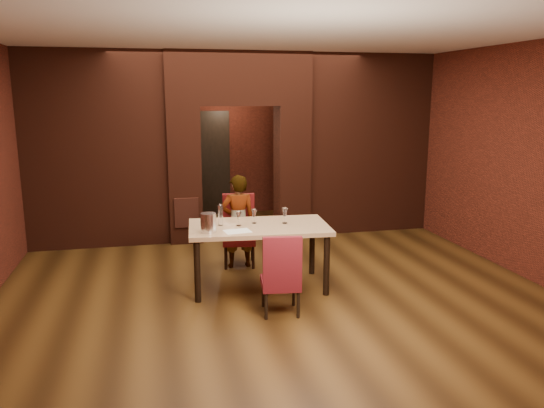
{
  "coord_description": "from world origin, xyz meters",
  "views": [
    {
      "loc": [
        -1.48,
        -7.04,
        2.5
      ],
      "look_at": [
        0.13,
        0.0,
        1.0
      ],
      "focal_mm": 35.0,
      "sensor_mm": 36.0,
      "label": 1
    }
  ],
  "objects": [
    {
      "name": "floor",
      "position": [
        0.0,
        0.0,
        0.0
      ],
      "size": [
        8.0,
        8.0,
        0.0
      ],
      "primitive_type": "plane",
      "color": "#4C3013",
      "rests_on": "ground"
    },
    {
      "name": "ceiling",
      "position": [
        0.0,
        0.0,
        3.2
      ],
      "size": [
        7.0,
        8.0,
        0.04
      ],
      "primitive_type": "cube",
      "color": "silver",
      "rests_on": "ground"
    },
    {
      "name": "wall_back",
      "position": [
        0.0,
        4.0,
        1.6
      ],
      "size": [
        7.0,
        0.04,
        3.2
      ],
      "primitive_type": "cube",
      "color": "maroon",
      "rests_on": "ground"
    },
    {
      "name": "wall_front",
      "position": [
        0.0,
        -4.0,
        1.6
      ],
      "size": [
        7.0,
        0.04,
        3.2
      ],
      "primitive_type": "cube",
      "color": "maroon",
      "rests_on": "ground"
    },
    {
      "name": "wall_right",
      "position": [
        3.5,
        0.0,
        1.6
      ],
      "size": [
        0.04,
        8.0,
        3.2
      ],
      "primitive_type": "cube",
      "color": "maroon",
      "rests_on": "ground"
    },
    {
      "name": "pillar_left",
      "position": [
        -0.95,
        2.0,
        1.15
      ],
      "size": [
        0.55,
        0.55,
        2.3
      ],
      "primitive_type": "cube",
      "color": "maroon",
      "rests_on": "ground"
    },
    {
      "name": "pillar_right",
      "position": [
        0.95,
        2.0,
        1.15
      ],
      "size": [
        0.55,
        0.55,
        2.3
      ],
      "primitive_type": "cube",
      "color": "maroon",
      "rests_on": "ground"
    },
    {
      "name": "lintel",
      "position": [
        0.0,
        2.0,
        2.75
      ],
      "size": [
        2.45,
        0.55,
        0.9
      ],
      "primitive_type": "cube",
      "color": "maroon",
      "rests_on": "ground"
    },
    {
      "name": "wing_wall_left",
      "position": [
        -2.36,
        2.0,
        1.6
      ],
      "size": [
        2.28,
        0.35,
        3.2
      ],
      "primitive_type": "cube",
      "color": "maroon",
      "rests_on": "ground"
    },
    {
      "name": "wing_wall_right",
      "position": [
        2.36,
        2.0,
        1.6
      ],
      "size": [
        2.28,
        0.35,
        3.2
      ],
      "primitive_type": "cube",
      "color": "maroon",
      "rests_on": "ground"
    },
    {
      "name": "vent_panel",
      "position": [
        -0.95,
        1.71,
        0.55
      ],
      "size": [
        0.4,
        0.03,
        0.5
      ],
      "primitive_type": "cube",
      "color": "#953F2B",
      "rests_on": "ground"
    },
    {
      "name": "rear_door",
      "position": [
        -0.4,
        3.94,
        1.05
      ],
      "size": [
        0.9,
        0.08,
        2.1
      ],
      "primitive_type": "cube",
      "color": "black",
      "rests_on": "ground"
    },
    {
      "name": "rear_door_frame",
      "position": [
        -0.4,
        3.9,
        1.05
      ],
      "size": [
        1.02,
        0.04,
        2.22
      ],
      "primitive_type": "cube",
      "color": "black",
      "rests_on": "ground"
    },
    {
      "name": "dining_table",
      "position": [
        -0.17,
        -0.53,
        0.42
      ],
      "size": [
        1.86,
        1.14,
        0.84
      ],
      "primitive_type": "cube",
      "rotation": [
        0.0,
        0.0,
        -0.08
      ],
      "color": "tan",
      "rests_on": "ground"
    },
    {
      "name": "chair_far",
      "position": [
        -0.27,
        0.43,
        0.52
      ],
      "size": [
        0.54,
        0.54,
        1.04
      ],
      "primitive_type": "cube",
      "rotation": [
        0.0,
        0.0,
        -0.15
      ],
      "color": "maroon",
      "rests_on": "ground"
    },
    {
      "name": "chair_near",
      "position": [
        -0.09,
        -1.41,
        0.48
      ],
      "size": [
        0.49,
        0.49,
        0.96
      ],
      "primitive_type": "cube",
      "rotation": [
        0.0,
        0.0,
        3.02
      ],
      "color": "maroon",
      "rests_on": "ground"
    },
    {
      "name": "person_seated",
      "position": [
        -0.29,
        0.37,
        0.68
      ],
      "size": [
        0.5,
        0.33,
        1.37
      ],
      "primitive_type": "imported",
      "rotation": [
        0.0,
        0.0,
        3.15
      ],
      "color": "beige",
      "rests_on": "ground"
    },
    {
      "name": "wine_glass_a",
      "position": [
        -0.42,
        -0.51,
        0.93
      ],
      "size": [
        0.08,
        0.08,
        0.19
      ],
      "primitive_type": null,
      "color": "white",
      "rests_on": "dining_table"
    },
    {
      "name": "wine_glass_b",
      "position": [
        -0.2,
        -0.41,
        0.93
      ],
      "size": [
        0.08,
        0.08,
        0.19
      ],
      "primitive_type": null,
      "color": "white",
      "rests_on": "dining_table"
    },
    {
      "name": "wine_glass_c",
      "position": [
        0.19,
        -0.51,
        0.94
      ],
      "size": [
        0.08,
        0.08,
        0.2
      ],
      "primitive_type": null,
      "color": "white",
      "rests_on": "dining_table"
    },
    {
      "name": "tasting_sheet",
      "position": [
        -0.49,
        -0.78,
        0.84
      ],
      "size": [
        0.34,
        0.27,
        0.0
      ],
      "primitive_type": "cube",
      "rotation": [
        0.0,
        0.0,
        0.13
      ],
      "color": "white",
      "rests_on": "dining_table"
    },
    {
      "name": "wine_bucket",
      "position": [
        -0.84,
        -0.74,
        0.96
      ],
      "size": [
        0.2,
        0.2,
        0.24
      ],
      "primitive_type": "cylinder",
      "color": "silver",
      "rests_on": "dining_table"
    },
    {
      "name": "water_bottle",
      "position": [
        -0.65,
        -0.42,
        0.98
      ],
      "size": [
        0.07,
        0.07,
        0.28
      ],
      "primitive_type": "cylinder",
      "color": "white",
      "rests_on": "dining_table"
    },
    {
      "name": "potted_plant",
      "position": [
        0.42,
        0.42,
        0.2
      ],
      "size": [
        0.48,
        0.46,
        0.41
      ],
      "primitive_type": "imported",
      "rotation": [
        0.0,
        0.0,
        0.5
      ],
      "color": "#306E22",
      "rests_on": "ground"
    }
  ]
}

